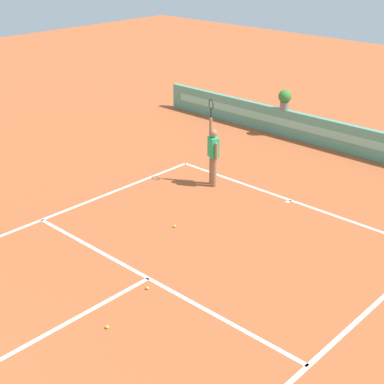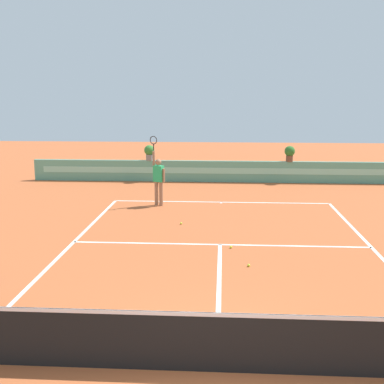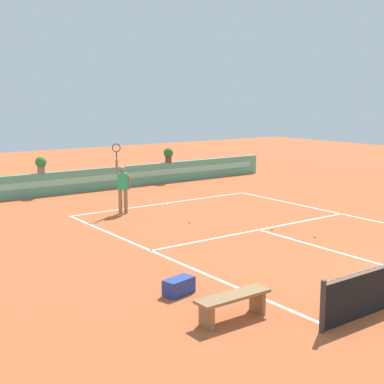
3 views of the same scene
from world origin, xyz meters
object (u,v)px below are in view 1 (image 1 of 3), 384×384
at_px(tennis_ball_mid_court, 107,327).
at_px(tennis_ball_near_baseline, 147,288).
at_px(potted_plant_left, 285,98).
at_px(tennis_player, 213,152).
at_px(tennis_ball_by_sideline, 175,226).

bearing_deg(tennis_ball_mid_court, tennis_ball_near_baseline, 105.86).
distance_m(tennis_ball_near_baseline, potted_plant_left, 11.03).
xyz_separation_m(tennis_ball_mid_court, potted_plant_left, (-4.13, 11.73, 1.38)).
height_order(tennis_player, tennis_ball_mid_court, tennis_player).
height_order(tennis_ball_near_baseline, potted_plant_left, potted_plant_left).
bearing_deg(potted_plant_left, tennis_ball_near_baseline, -70.11).
bearing_deg(tennis_player, tennis_ball_mid_court, -65.16).
xyz_separation_m(tennis_player, tennis_ball_by_sideline, (1.07, -2.70, -1.02)).
bearing_deg(tennis_ball_by_sideline, tennis_ball_near_baseline, -57.14).
relative_size(tennis_ball_near_baseline, tennis_ball_by_sideline, 1.00).
distance_m(tennis_ball_by_sideline, potted_plant_left, 8.30).
xyz_separation_m(tennis_ball_near_baseline, tennis_ball_by_sideline, (-1.55, 2.40, 0.00)).
xyz_separation_m(tennis_player, tennis_ball_mid_court, (3.03, -6.54, -1.02)).
distance_m(tennis_player, tennis_ball_by_sideline, 3.08).
height_order(tennis_ball_by_sideline, potted_plant_left, potted_plant_left).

